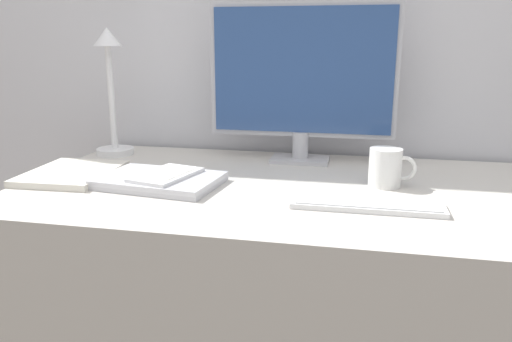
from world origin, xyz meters
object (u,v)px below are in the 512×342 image
Objects in this scene: keyboard at (367,204)px; coffee_mug at (386,167)px; desk_lamp at (111,87)px; laptop at (160,181)px; ereader at (166,175)px; monitor at (302,77)px; notebook at (72,173)px.

keyboard is 2.83× the size of coffee_mug.
coffee_mug reaches higher than keyboard.
coffee_mug is (0.84, -0.19, -0.17)m from desk_lamp.
desk_lamp is at bearing 132.49° from laptop.
desk_lamp is (-0.80, 0.38, 0.21)m from keyboard.
monitor is at bearing 48.14° from ereader.
desk_lamp is at bearing -177.37° from monitor.
keyboard is at bearing -63.80° from monitor.
keyboard is 0.52m from laptop.
laptop is 1.54× the size of ereader.
ereader is (0.02, -0.00, 0.02)m from laptop.
ereader reaches higher than notebook.
monitor is 2.02× the size of notebook.
monitor is at bearing 27.71° from notebook.
laptop is 2.71× the size of coffee_mug.
notebook is 0.83m from coffee_mug.
monitor is 2.69× the size of ereader.
keyboard is 1.62× the size of ereader.
desk_lamp reaches higher than coffee_mug.
desk_lamp reaches higher than ereader.
laptop is 0.57m from coffee_mug.
ereader reaches higher than keyboard.
laptop is 0.46m from desk_lamp.
laptop is 0.27m from notebook.
desk_lamp reaches higher than keyboard.
monitor is at bearing 137.77° from coffee_mug.
notebook reaches higher than keyboard.
monitor reaches higher than notebook.
desk_lamp is (-0.60, -0.03, -0.03)m from monitor.
laptop is at bearing -5.95° from notebook.
desk_lamp is at bearing 134.26° from ereader.
coffee_mug is (0.56, 0.11, 0.04)m from laptop.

